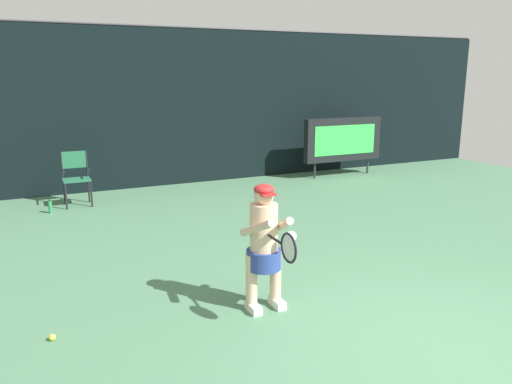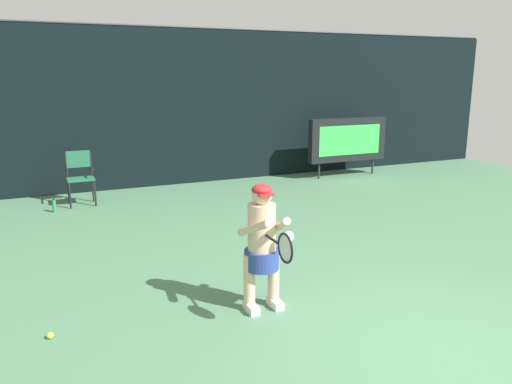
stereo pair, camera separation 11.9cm
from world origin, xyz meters
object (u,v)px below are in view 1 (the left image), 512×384
Objects in this scene: water_bottle at (50,207)px; tennis_ball_loose at (52,337)px; tennis_player at (264,243)px; scoreboard at (343,140)px; umpire_chair at (76,175)px; tennis_racket at (288,247)px.

water_bottle is 3.90× the size of tennis_ball_loose.
water_bottle is 5.70m from tennis_player.
scoreboard is 7.19m from water_bottle.
scoreboard is 8.30× the size of water_bottle.
scoreboard reaches higher than water_bottle.
umpire_chair is 6.49m from tennis_racket.
umpire_chair is 0.85m from water_bottle.
scoreboard is 7.90m from tennis_player.
water_bottle is at bearing 110.22° from tennis_player.
tennis_racket is 8.85× the size of tennis_ball_loose.
tennis_racket is at bearing -77.75° from umpire_chair.
tennis_player is 2.37m from tennis_ball_loose.
scoreboard is 6.58m from umpire_chair.
tennis_racket reaches higher than tennis_ball_loose.
water_bottle is at bearing 100.93° from tennis_racket.
umpire_chair is 0.75× the size of tennis_player.
umpire_chair is at bearing 103.81° from tennis_player.
tennis_player is at bearing -130.74° from scoreboard.
tennis_ball_loose is at bearing 173.88° from tennis_player.
umpire_chair is at bearing 95.16° from tennis_racket.
tennis_racket is at bearing -128.25° from scoreboard.
tennis_racket reaches higher than water_bottle.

